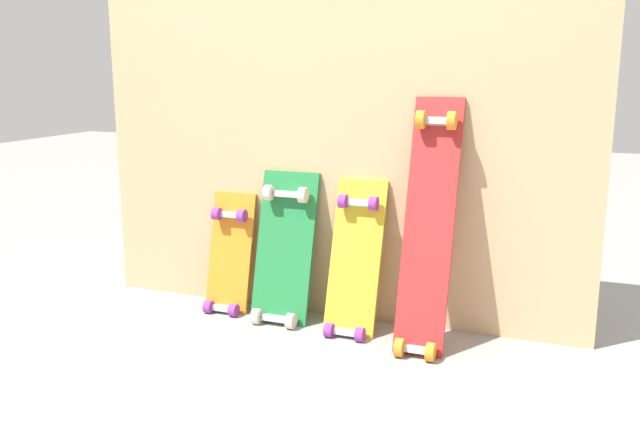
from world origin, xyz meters
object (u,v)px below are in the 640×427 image
skateboard_green (283,256)px  skateboard_red (428,235)px  skateboard_orange (229,261)px  skateboard_yellow (354,267)px

skateboard_green → skateboard_red: skateboard_red is taller
skateboard_orange → skateboard_yellow: skateboard_yellow is taller
skateboard_orange → skateboard_red: skateboard_red is taller
skateboard_orange → skateboard_yellow: bearing=-3.5°
skateboard_orange → skateboard_green: bearing=-4.6°
skateboard_green → skateboard_yellow: (0.29, -0.01, -0.01)m
skateboard_yellow → skateboard_orange: bearing=176.5°
skateboard_yellow → skateboard_red: bearing=-7.6°
skateboard_green → skateboard_orange: bearing=175.4°
skateboard_orange → skateboard_red: size_ratio=0.58×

